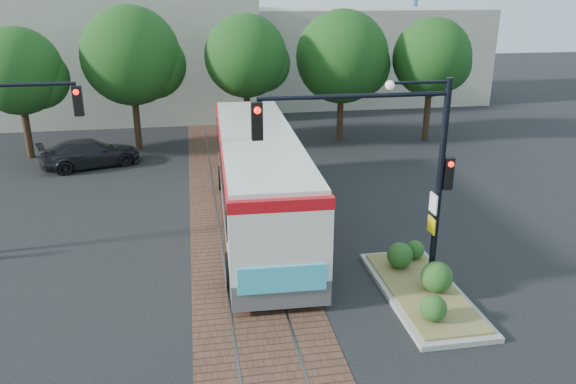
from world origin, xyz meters
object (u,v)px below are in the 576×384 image
object	(u,v)px
signal_pole_main	(399,157)
parked_car	(90,153)
city_bus	(259,175)
traffic_island	(422,283)

from	to	relation	value
signal_pole_main	parked_car	xyz separation A→B (m)	(-10.46, 14.58, -3.46)
city_bus	signal_pole_main	size ratio (longest dim) A/B	2.18
parked_car	city_bus	bearing A→B (deg)	-159.23
city_bus	signal_pole_main	bearing A→B (deg)	-61.03
signal_pole_main	parked_car	world-z (taller)	signal_pole_main
city_bus	traffic_island	size ratio (longest dim) A/B	2.52
city_bus	traffic_island	distance (m)	7.40
traffic_island	parked_car	xyz separation A→B (m)	(-11.42, 14.67, 0.36)
traffic_island	parked_car	bearing A→B (deg)	127.90
city_bus	signal_pole_main	xyz separation A→B (m)	(3.05, -5.92, 2.22)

